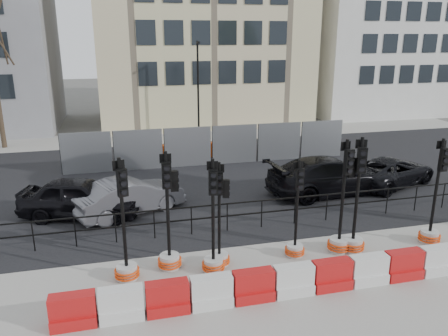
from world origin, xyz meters
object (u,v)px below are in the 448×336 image
object	(u,v)px
traffic_signal_d	(220,242)
car_c	(330,176)
traffic_signal_h	(432,222)
traffic_signal_a	(126,256)
car_a	(81,198)

from	to	relation	value
traffic_signal_d	car_c	world-z (taller)	traffic_signal_d
traffic_signal_h	car_c	size ratio (longest dim) A/B	0.62
car_c	traffic_signal_d	bearing A→B (deg)	124.47
traffic_signal_a	car_a	world-z (taller)	traffic_signal_a
traffic_signal_a	car_c	size ratio (longest dim) A/B	0.62
traffic_signal_d	car_c	xyz separation A→B (m)	(5.77, 4.69, 0.04)
traffic_signal_d	car_a	world-z (taller)	traffic_signal_d
traffic_signal_h	car_a	distance (m)	11.76
traffic_signal_d	traffic_signal_h	bearing A→B (deg)	13.52
traffic_signal_d	traffic_signal_a	bearing A→B (deg)	-161.81
traffic_signal_a	traffic_signal_d	xyz separation A→B (m)	(2.57, 0.12, 0.03)
traffic_signal_d	car_a	distance (m)	6.10
traffic_signal_h	car_a	size ratio (longest dim) A/B	0.74
traffic_signal_d	car_a	size ratio (longest dim) A/B	0.67
traffic_signal_a	car_c	world-z (taller)	traffic_signal_a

